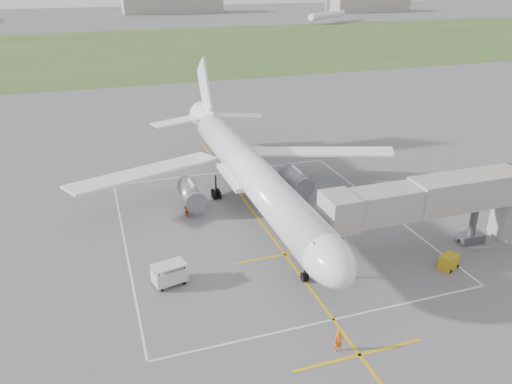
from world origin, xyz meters
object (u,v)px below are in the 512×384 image
object	(u,v)px
gpu_unit	(449,262)
ramp_worker_wing	(187,209)
baggage_cart	(169,274)
jet_bridge	(458,201)
airliner	(249,171)
ramp_worker_nose	(338,341)

from	to	relation	value
gpu_unit	ramp_worker_wing	xyz separation A→B (m)	(-19.97, 17.70, 0.13)
ramp_worker_wing	baggage_cart	bearing A→B (deg)	122.42
baggage_cart	ramp_worker_wing	distance (m)	12.88
jet_bridge	ramp_worker_wing	world-z (taller)	jet_bridge
airliner	jet_bridge	xyz separation A→B (m)	(15.72, -14.25, 0.35)
airliner	ramp_worker_nose	size ratio (longest dim) A/B	27.62
gpu_unit	airliner	bearing A→B (deg)	103.41
baggage_cart	ramp_worker_nose	bearing A→B (deg)	-63.04
airliner	gpu_unit	world-z (taller)	airliner
jet_bridge	ramp_worker_wing	xyz separation A→B (m)	(-22.76, 14.44, -3.96)
gpu_unit	ramp_worker_nose	bearing A→B (deg)	-178.84
ramp_worker_wing	ramp_worker_nose	bearing A→B (deg)	153.73
airliner	ramp_worker_wing	world-z (taller)	airliner
airliner	jet_bridge	distance (m)	21.22
airliner	gpu_unit	bearing A→B (deg)	-53.55
jet_bridge	ramp_worker_nose	xyz separation A→B (m)	(-16.97, -9.63, -3.90)
jet_bridge	gpu_unit	size ratio (longest dim) A/B	11.33
baggage_cart	jet_bridge	bearing A→B (deg)	-17.16
gpu_unit	baggage_cart	size ratio (longest dim) A/B	0.68
jet_bridge	baggage_cart	size ratio (longest dim) A/B	7.69
jet_bridge	baggage_cart	xyz separation A→B (m)	(-26.69, 2.18, -3.76)
ramp_worker_wing	gpu_unit	bearing A→B (deg)	-171.35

